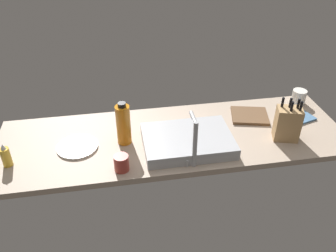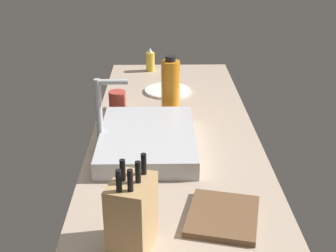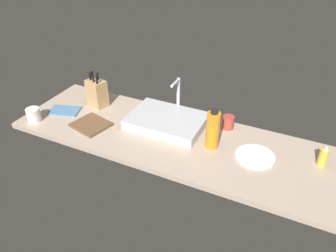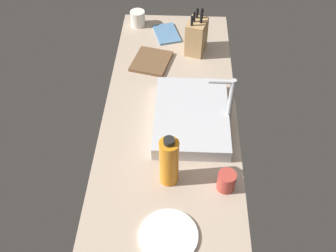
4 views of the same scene
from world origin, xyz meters
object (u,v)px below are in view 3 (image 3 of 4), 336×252
sink_basin (167,121)px  dish_towel (65,111)px  faucet (178,94)px  coffee_mug (228,122)px  soap_bottle (323,157)px  ceramic_cup (34,115)px  dinner_plate (255,156)px  cutting_board (91,125)px  water_bottle (213,130)px  knife_block (97,93)px

sink_basin → dish_towel: (-72.10, -14.96, -2.64)cm
faucet → coffee_mug: (36.28, -1.93, -10.93)cm
soap_bottle → ceramic_cup: soap_bottle is taller
dinner_plate → dish_towel: size_ratio=1.09×
coffee_mug → sink_basin: bearing=-159.1°
sink_basin → cutting_board: bearing=-153.4°
sink_basin → soap_bottle: 94.09cm
cutting_board → soap_bottle: size_ratio=1.66×
dinner_plate → ceramic_cup: size_ratio=2.41×
sink_basin → soap_bottle: (94.06, 0.66, 2.44)cm
sink_basin → dinner_plate: size_ratio=2.16×
soap_bottle → coffee_mug: 58.77cm
cutting_board → water_bottle: bearing=9.5°
sink_basin → knife_block: bearing=177.6°
sink_basin → soap_bottle: bearing=0.4°
cutting_board → dinner_plate: size_ratio=0.98×
dinner_plate → knife_block: bearing=174.7°
cutting_board → ceramic_cup: bearing=-163.6°
sink_basin → water_bottle: water_bottle is taller
knife_block → ceramic_cup: size_ratio=2.69×
faucet → soap_bottle: 95.21cm
sink_basin → cutting_board: sink_basin is taller
cutting_board → water_bottle: size_ratio=0.87×
faucet → knife_block: 58.33cm
water_bottle → ceramic_cup: (-115.67, -24.04, -7.21)cm
knife_block → ceramic_cup: bearing=-109.8°
knife_block → dish_towel: bearing=-116.8°
soap_bottle → water_bottle: 61.34cm
dish_towel → sink_basin: bearing=11.7°
ceramic_cup → faucet: bearing=30.8°
soap_bottle → coffee_mug: (-57.20, 13.41, -1.39)cm
cutting_board → dish_towel: size_ratio=1.07×
sink_basin → water_bottle: bearing=-15.2°
cutting_board → coffee_mug: bearing=24.1°
water_bottle → knife_block: bearing=172.7°
coffee_mug → dinner_plate: bearing=-44.4°
knife_block → cutting_board: bearing=-48.4°
sink_basin → dish_towel: 73.68cm
soap_bottle → water_bottle: (-60.23, -9.83, 6.16)cm
faucet → ceramic_cup: 96.57cm
faucet → water_bottle: (33.25, -25.16, -3.38)cm
soap_bottle → water_bottle: water_bottle is taller
dinner_plate → coffee_mug: 32.27cm
soap_bottle → ceramic_cup: size_ratio=1.42×
faucet → coffee_mug: 37.94cm
cutting_board → water_bottle: (78.14, 13.01, 10.94)cm
sink_basin → ceramic_cup: ceramic_cup is taller
water_bottle → ceramic_cup: bearing=-168.3°
faucet → coffee_mug: bearing=-3.0°
soap_bottle → dish_towel: soap_bottle is taller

